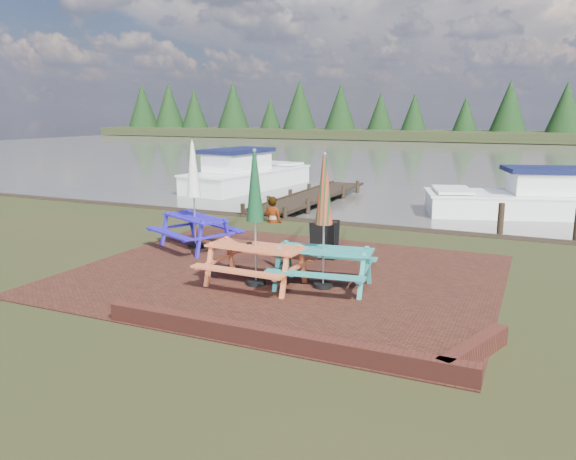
# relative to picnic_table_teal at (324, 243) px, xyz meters

# --- Properties ---
(ground) EXTENTS (120.00, 120.00, 0.00)m
(ground) POSITION_rel_picnic_table_teal_xyz_m (-1.14, -0.48, -0.95)
(ground) COLOR black
(ground) RESTS_ON ground
(paving) EXTENTS (9.00, 7.50, 0.02)m
(paving) POSITION_rel_picnic_table_teal_xyz_m (-1.14, 0.52, -0.94)
(paving) COLOR #381711
(paving) RESTS_ON ground
(brick_wall) EXTENTS (6.21, 1.79, 0.30)m
(brick_wall) POSITION_rel_picnic_table_teal_xyz_m (1.01, -2.89, -0.80)
(brick_wall) COLOR #4C1E16
(brick_wall) RESTS_ON ground
(water) EXTENTS (120.00, 60.00, 0.02)m
(water) POSITION_rel_picnic_table_teal_xyz_m (-1.14, 36.52, -0.95)
(water) COLOR #44403A
(water) RESTS_ON ground
(far_treeline) EXTENTS (120.00, 10.00, 8.10)m
(far_treeline) POSITION_rel_picnic_table_teal_xyz_m (-1.14, 65.52, 2.33)
(far_treeline) COLOR black
(far_treeline) RESTS_ON ground
(picnic_table_teal) EXTENTS (2.15, 1.97, 2.70)m
(picnic_table_teal) POSITION_rel_picnic_table_teal_xyz_m (0.00, 0.00, 0.00)
(picnic_table_teal) COLOR teal
(picnic_table_teal) RESTS_ON ground
(picnic_table_red) EXTENTS (2.04, 1.82, 2.76)m
(picnic_table_red) POSITION_rel_picnic_table_teal_xyz_m (-1.32, -0.39, 0.02)
(picnic_table_red) COLOR #D36336
(picnic_table_red) RESTS_ON ground
(picnic_table_blue) EXTENTS (2.57, 2.46, 2.78)m
(picnic_table_blue) POSITION_rel_picnic_table_teal_xyz_m (-4.24, 1.80, 0.03)
(picnic_table_blue) COLOR #2316AB
(picnic_table_blue) RESTS_ON ground
(chalkboard) EXTENTS (0.62, 0.66, 0.95)m
(chalkboard) POSITION_rel_picnic_table_teal_xyz_m (-0.76, 2.08, -0.46)
(chalkboard) COLOR black
(chalkboard) RESTS_ON ground
(jetty) EXTENTS (1.76, 9.08, 1.00)m
(jetty) POSITION_rel_picnic_table_teal_xyz_m (-4.64, 10.80, -0.83)
(jetty) COLOR black
(jetty) RESTS_ON ground
(boat_jetty) EXTENTS (3.60, 7.81, 2.18)m
(boat_jetty) POSITION_rel_picnic_table_teal_xyz_m (-9.21, 13.74, -0.49)
(boat_jetty) COLOR white
(boat_jetty) RESTS_ON ground
(boat_near) EXTENTS (7.50, 4.41, 1.92)m
(boat_near) POSITION_rel_picnic_table_teal_xyz_m (3.60, 11.63, -0.57)
(boat_near) COLOR white
(boat_near) RESTS_ON ground
(person) EXTENTS (0.63, 0.43, 1.68)m
(person) POSITION_rel_picnic_table_teal_xyz_m (-3.92, 5.76, -0.11)
(person) COLOR gray
(person) RESTS_ON ground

